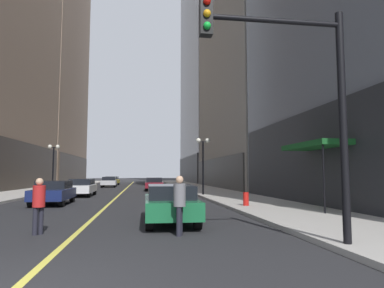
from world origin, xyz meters
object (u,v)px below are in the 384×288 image
at_px(fire_hydrant_right, 246,200).
at_px(car_green, 170,202).
at_px(car_navy, 54,192).
at_px(car_yellow, 112,180).
at_px(pedestrian_in_grey_suit, 180,201).
at_px(street_lamp_right_mid, 203,153).
at_px(car_maroon, 154,184).
at_px(pedestrian_in_red_jacket, 39,202).
at_px(street_lamp_left_far, 53,157).
at_px(traffic_light_near_right, 299,84).
at_px(car_white, 82,187).
at_px(car_silver, 109,181).

bearing_deg(fire_hydrant_right, car_green, -133.62).
relative_size(car_navy, car_yellow, 0.94).
bearing_deg(fire_hydrant_right, car_navy, 159.78).
relative_size(pedestrian_in_grey_suit, street_lamp_right_mid, 0.37).
bearing_deg(car_navy, car_yellow, 89.30).
height_order(pedestrian_in_grey_suit, street_lamp_right_mid, street_lamp_right_mid).
height_order(car_maroon, pedestrian_in_red_jacket, pedestrian_in_red_jacket).
bearing_deg(street_lamp_left_far, pedestrian_in_grey_suit, -68.67).
distance_m(car_green, traffic_light_near_right, 6.27).
bearing_deg(car_white, car_silver, 88.92).
distance_m(car_maroon, street_lamp_right_mid, 10.34).
relative_size(car_white, car_silver, 1.10).
bearing_deg(traffic_light_near_right, car_green, 117.46).
distance_m(car_maroon, fire_hydrant_right, 18.99).
bearing_deg(car_maroon, car_silver, 118.04).
relative_size(car_maroon, fire_hydrant_right, 5.49).
relative_size(car_yellow, street_lamp_left_far, 1.01).
distance_m(pedestrian_in_grey_suit, pedestrian_in_red_jacket, 3.99).
distance_m(pedestrian_in_red_jacket, traffic_light_near_right, 7.64).
bearing_deg(traffic_light_near_right, street_lamp_right_mid, 86.72).
bearing_deg(street_lamp_right_mid, car_yellow, 108.76).
bearing_deg(traffic_light_near_right, car_silver, 101.54).
distance_m(car_silver, street_lamp_right_mid, 21.67).
distance_m(pedestrian_in_red_jacket, street_lamp_left_far, 23.75).
relative_size(car_maroon, traffic_light_near_right, 0.78).
bearing_deg(car_navy, car_white, 87.69).
bearing_deg(pedestrian_in_red_jacket, street_lamp_right_mid, 63.94).
xyz_separation_m(car_white, car_yellow, (0.10, 24.88, -0.00)).
distance_m(car_navy, car_yellow, 32.08).
height_order(pedestrian_in_red_jacket, traffic_light_near_right, traffic_light_near_right).
distance_m(car_navy, traffic_light_near_right, 15.61).
relative_size(car_white, pedestrian_in_grey_suit, 2.87).
relative_size(car_maroon, pedestrian_in_red_jacket, 2.77).
xyz_separation_m(car_navy, traffic_light_near_right, (8.37, -12.82, 3.02)).
distance_m(pedestrian_in_grey_suit, fire_hydrant_right, 7.93).
xyz_separation_m(car_maroon, traffic_light_near_right, (2.31, -27.75, 3.02)).
relative_size(car_yellow, fire_hydrant_right, 5.59).
relative_size(car_navy, fire_hydrant_right, 5.28).
height_order(car_navy, pedestrian_in_grey_suit, pedestrian_in_grey_suit).
height_order(car_maroon, car_yellow, same).
height_order(street_lamp_right_mid, fire_hydrant_right, street_lamp_right_mid).
xyz_separation_m(car_green, car_silver, (-5.21, 33.08, -0.00)).
bearing_deg(traffic_light_near_right, fire_hydrant_right, 80.40).
bearing_deg(car_green, car_yellow, 97.75).
xyz_separation_m(car_navy, car_silver, (0.63, 25.14, 0.00)).
distance_m(traffic_light_near_right, street_lamp_right_mid, 18.34).
height_order(street_lamp_left_far, street_lamp_right_mid, same).
bearing_deg(car_white, car_green, -69.86).
height_order(car_green, street_lamp_right_mid, street_lamp_right_mid).
distance_m(car_silver, fire_hydrant_right, 30.25).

